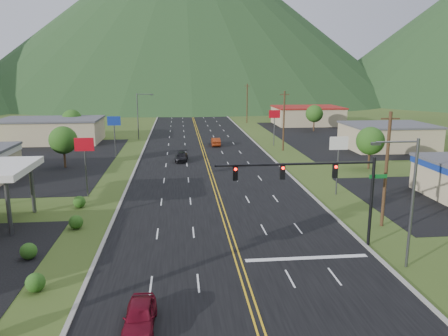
{
  "coord_description": "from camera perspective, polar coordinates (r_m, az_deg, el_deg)",
  "views": [
    {
      "loc": [
        -3.99,
        -16.63,
        13.33
      ],
      "look_at": [
        0.05,
        22.51,
        4.5
      ],
      "focal_mm": 35.0,
      "sensor_mm": 36.0,
      "label": 1
    }
  ],
  "objects": [
    {
      "name": "pole_sign_east_a",
      "position": [
        48.47,
        14.73,
        2.4
      ],
      "size": [
        2.0,
        0.18,
        6.4
      ],
      "color": "#59595E",
      "rests_on": "ground"
    },
    {
      "name": "pole_sign_west_b",
      "position": [
        69.85,
        -14.16,
        5.46
      ],
      "size": [
        2.0,
        0.18,
        6.4
      ],
      "color": "#59595E",
      "rests_on": "ground"
    },
    {
      "name": "building_west_far",
      "position": [
        88.67,
        -21.63,
        4.59
      ],
      "size": [
        18.4,
        11.4,
        4.5
      ],
      "color": "tan",
      "rests_on": "ground"
    },
    {
      "name": "streetlight_west",
      "position": [
        87.35,
        -11.01,
        7.07
      ],
      "size": [
        3.28,
        0.25,
        9.0
      ],
      "color": "#59595E",
      "rests_on": "ground"
    },
    {
      "name": "car_dark_mid",
      "position": [
        65.52,
        -5.58,
        1.42
      ],
      "size": [
        2.15,
        4.54,
        1.28
      ],
      "primitive_type": "imported",
      "rotation": [
        0.0,
        0.0,
        -0.08
      ],
      "color": "black",
      "rests_on": "ground"
    },
    {
      "name": "tree_west_a",
      "position": [
        64.37,
        -20.27,
        3.43
      ],
      "size": [
        3.84,
        3.84,
        5.82
      ],
      "color": "#382314",
      "rests_on": "ground"
    },
    {
      "name": "car_red_near",
      "position": [
        24.6,
        -10.94,
        -18.54
      ],
      "size": [
        1.71,
        4.07,
        1.37
      ],
      "primitive_type": "imported",
      "rotation": [
        0.0,
        0.0,
        -0.02
      ],
      "color": "maroon",
      "rests_on": "ground"
    },
    {
      "name": "car_red_far",
      "position": [
        78.8,
        -1.09,
        3.43
      ],
      "size": [
        1.56,
        4.35,
        1.43
      ],
      "primitive_type": "imported",
      "rotation": [
        0.0,
        0.0,
        3.13
      ],
      "color": "maroon",
      "rests_on": "ground"
    },
    {
      "name": "tree_east_a",
      "position": [
        63.02,
        18.57,
        3.37
      ],
      "size": [
        3.84,
        3.84,
        5.82
      ],
      "color": "#382314",
      "rests_on": "ground"
    },
    {
      "name": "utility_pole_a",
      "position": [
        39.66,
        20.42,
        -0.1
      ],
      "size": [
        1.6,
        0.28,
        10.0
      ],
      "color": "#382314",
      "rests_on": "ground"
    },
    {
      "name": "building_east_far",
      "position": [
        111.88,
        10.82,
        6.75
      ],
      "size": [
        16.4,
        12.4,
        4.5
      ],
      "color": "tan",
      "rests_on": "ground"
    },
    {
      "name": "utility_pole_d",
      "position": [
        152.86,
        0.69,
        9.57
      ],
      "size": [
        1.6,
        0.28,
        10.0
      ],
      "color": "#382314",
      "rests_on": "ground"
    },
    {
      "name": "utility_pole_c",
      "position": [
        113.29,
        3.03,
        8.48
      ],
      "size": [
        1.6,
        0.28,
        10.0
      ],
      "color": "#382314",
      "rests_on": "ground"
    },
    {
      "name": "building_east_mid",
      "position": [
        80.94,
        20.62,
        3.91
      ],
      "size": [
        14.4,
        11.4,
        4.3
      ],
      "color": "tan",
      "rests_on": "ground"
    },
    {
      "name": "traffic_signal",
      "position": [
        33.34,
        12.6,
        -1.55
      ],
      "size": [
        13.1,
        0.43,
        7.0
      ],
      "color": "black",
      "rests_on": "ground"
    },
    {
      "name": "pole_sign_east_b",
      "position": [
        78.93,
        6.61,
        6.55
      ],
      "size": [
        2.0,
        0.18,
        6.4
      ],
      "color": "#59595E",
      "rests_on": "ground"
    },
    {
      "name": "streetlight_east",
      "position": [
        31.72,
        22.96,
        -3.27
      ],
      "size": [
        3.28,
        0.25,
        9.0
      ],
      "color": "#59595E",
      "rests_on": "ground"
    },
    {
      "name": "utility_pole_b",
      "position": [
        74.19,
        7.82,
        6.18
      ],
      "size": [
        1.6,
        0.28,
        10.0
      ],
      "color": "#382314",
      "rests_on": "ground"
    },
    {
      "name": "mountain_n",
      "position": [
        238.46,
        -5.2,
        19.63
      ],
      "size": [
        220.0,
        220.0,
        85.0
      ],
      "primitive_type": "cone",
      "color": "#1B3819",
      "rests_on": "ground"
    },
    {
      "name": "pole_sign_west_a",
      "position": [
        48.41,
        -17.75,
        2.2
      ],
      "size": [
        2.0,
        0.18,
        6.4
      ],
      "color": "#59595E",
      "rests_on": "ground"
    },
    {
      "name": "tree_west_b",
      "position": [
        91.58,
        -19.24,
        6.03
      ],
      "size": [
        3.84,
        3.84,
        5.82
      ],
      "color": "#382314",
      "rests_on": "ground"
    },
    {
      "name": "tree_east_b",
      "position": [
        99.72,
        11.72,
        6.96
      ],
      "size": [
        3.84,
        3.84,
        5.82
      ],
      "color": "#382314",
      "rests_on": "ground"
    }
  ]
}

